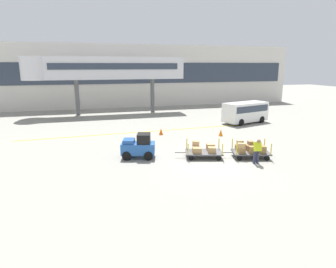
{
  "coord_description": "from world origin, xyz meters",
  "views": [
    {
      "loc": [
        -7.49,
        -15.94,
        5.78
      ],
      "look_at": [
        -2.09,
        2.95,
        1.15
      ],
      "focal_mm": 31.29,
      "sensor_mm": 36.0,
      "label": 1
    }
  ],
  "objects_px": {
    "baggage_tug": "(139,146)",
    "shuttle_van": "(245,111)",
    "baggage_handler": "(257,150)",
    "safety_cone_far": "(221,133)",
    "baggage_cart_middle": "(250,149)",
    "baggage_cart_lead": "(203,150)",
    "safety_cone_near": "(161,132)"
  },
  "relations": [
    {
      "from": "baggage_tug",
      "to": "shuttle_van",
      "type": "bearing_deg",
      "value": 34.11
    },
    {
      "from": "baggage_handler",
      "to": "safety_cone_near",
      "type": "height_order",
      "value": "baggage_handler"
    },
    {
      "from": "baggage_handler",
      "to": "safety_cone_far",
      "type": "relative_size",
      "value": 2.84
    },
    {
      "from": "baggage_tug",
      "to": "baggage_cart_lead",
      "type": "distance_m",
      "value": 4.14
    },
    {
      "from": "shuttle_van",
      "to": "safety_cone_near",
      "type": "height_order",
      "value": "shuttle_van"
    },
    {
      "from": "baggage_handler",
      "to": "shuttle_van",
      "type": "distance_m",
      "value": 13.17
    },
    {
      "from": "shuttle_van",
      "to": "safety_cone_near",
      "type": "distance_m",
      "value": 10.09
    },
    {
      "from": "baggage_tug",
      "to": "shuttle_van",
      "type": "xyz_separation_m",
      "value": [
        12.62,
        8.55,
        0.48
      ]
    },
    {
      "from": "baggage_handler",
      "to": "shuttle_van",
      "type": "bearing_deg",
      "value": 62.63
    },
    {
      "from": "shuttle_van",
      "to": "safety_cone_near",
      "type": "xyz_separation_m",
      "value": [
        -9.65,
        -2.8,
        -0.96
      ]
    },
    {
      "from": "baggage_tug",
      "to": "safety_cone_near",
      "type": "relative_size",
      "value": 4.22
    },
    {
      "from": "baggage_tug",
      "to": "safety_cone_far",
      "type": "xyz_separation_m",
      "value": [
        7.68,
        3.98,
        -0.48
      ]
    },
    {
      "from": "baggage_tug",
      "to": "safety_cone_near",
      "type": "distance_m",
      "value": 6.49
    },
    {
      "from": "baggage_tug",
      "to": "baggage_cart_middle",
      "type": "xyz_separation_m",
      "value": [
        6.84,
        -1.93,
        -0.21
      ]
    },
    {
      "from": "baggage_handler",
      "to": "safety_cone_far",
      "type": "distance_m",
      "value": 7.23
    },
    {
      "from": "baggage_cart_lead",
      "to": "safety_cone_far",
      "type": "height_order",
      "value": "baggage_cart_lead"
    },
    {
      "from": "baggage_cart_middle",
      "to": "safety_cone_near",
      "type": "height_order",
      "value": "baggage_cart_middle"
    },
    {
      "from": "baggage_cart_lead",
      "to": "shuttle_van",
      "type": "relative_size",
      "value": 0.6
    },
    {
      "from": "shuttle_van",
      "to": "safety_cone_far",
      "type": "height_order",
      "value": "shuttle_van"
    },
    {
      "from": "safety_cone_near",
      "to": "safety_cone_far",
      "type": "relative_size",
      "value": 1.0
    },
    {
      "from": "baggage_cart_lead",
      "to": "baggage_cart_middle",
      "type": "distance_m",
      "value": 2.97
    },
    {
      "from": "baggage_cart_lead",
      "to": "baggage_handler",
      "type": "height_order",
      "value": "baggage_handler"
    },
    {
      "from": "baggage_tug",
      "to": "baggage_cart_lead",
      "type": "xyz_separation_m",
      "value": [
        3.98,
        -1.11,
        -0.26
      ]
    },
    {
      "from": "baggage_handler",
      "to": "shuttle_van",
      "type": "relative_size",
      "value": 0.3
    },
    {
      "from": "baggage_tug",
      "to": "safety_cone_near",
      "type": "xyz_separation_m",
      "value": [
        2.97,
        5.75,
        -0.48
      ]
    },
    {
      "from": "baggage_cart_lead",
      "to": "baggage_cart_middle",
      "type": "relative_size",
      "value": 1.0
    },
    {
      "from": "baggage_cart_middle",
      "to": "shuttle_van",
      "type": "height_order",
      "value": "shuttle_van"
    },
    {
      "from": "baggage_handler",
      "to": "safety_cone_far",
      "type": "height_order",
      "value": "baggage_handler"
    },
    {
      "from": "safety_cone_near",
      "to": "shuttle_van",
      "type": "bearing_deg",
      "value": 16.17
    },
    {
      "from": "safety_cone_far",
      "to": "shuttle_van",
      "type": "bearing_deg",
      "value": 42.79
    },
    {
      "from": "baggage_tug",
      "to": "baggage_handler",
      "type": "distance_m",
      "value": 7.28
    },
    {
      "from": "shuttle_van",
      "to": "safety_cone_far",
      "type": "xyz_separation_m",
      "value": [
        -4.93,
        -4.57,
        -0.96
      ]
    }
  ]
}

